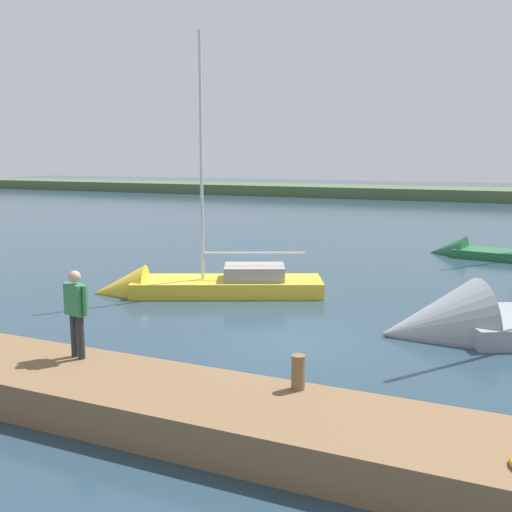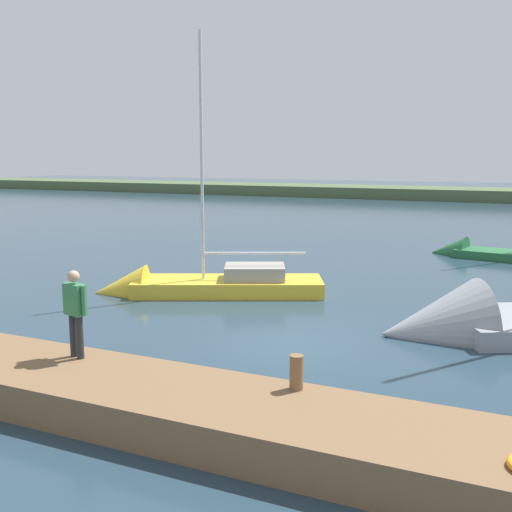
% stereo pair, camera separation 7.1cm
% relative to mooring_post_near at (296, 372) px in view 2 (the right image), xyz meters
% --- Properties ---
extents(ground_plane, '(200.00, 200.00, 0.00)m').
position_rel_mooring_post_near_xyz_m(ground_plane, '(1.87, -4.52, -1.01)').
color(ground_plane, '#263D4C').
extents(far_shoreline, '(180.00, 8.00, 2.40)m').
position_rel_mooring_post_near_xyz_m(far_shoreline, '(1.87, -59.33, -1.01)').
color(far_shoreline, '#4C603D').
rests_on(far_shoreline, ground_plane).
extents(dock_pier, '(18.70, 2.30, 0.70)m').
position_rel_mooring_post_near_xyz_m(dock_pier, '(1.87, 0.80, -0.65)').
color(dock_pier, brown).
rests_on(dock_pier, ground_plane).
extents(mooring_post_near, '(0.24, 0.24, 0.61)m').
position_rel_mooring_post_near_xyz_m(mooring_post_near, '(0.00, 0.00, 0.00)').
color(mooring_post_near, brown).
rests_on(mooring_post_near, dock_pier).
extents(sailboat_far_right, '(7.90, 5.01, 9.62)m').
position_rel_mooring_post_near_xyz_m(sailboat_far_right, '(6.79, -8.19, -0.92)').
color(sailboat_far_right, gold).
rests_on(sailboat_far_right, ground_plane).
extents(sailboat_near_dock, '(7.77, 2.96, 8.39)m').
position_rel_mooring_post_near_xyz_m(sailboat_near_dock, '(-2.60, -20.06, -0.84)').
color(sailboat_near_dock, '#236638').
rests_on(sailboat_near_dock, ground_plane).
extents(person_on_dock, '(0.65, 0.32, 1.77)m').
position_rel_mooring_post_near_xyz_m(person_on_dock, '(4.57, 0.26, 0.73)').
color(person_on_dock, '#28282D').
rests_on(person_on_dock, dock_pier).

